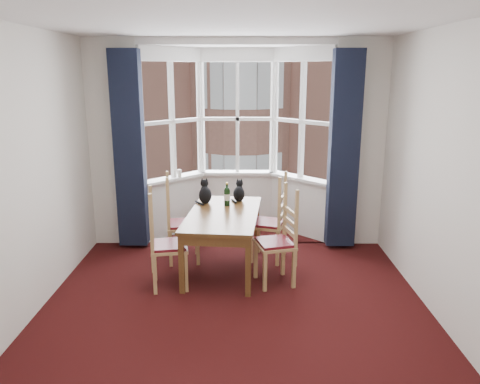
{
  "coord_description": "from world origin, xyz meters",
  "views": [
    {
      "loc": [
        0.09,
        -4.05,
        2.38
      ],
      "look_at": [
        0.05,
        1.05,
        1.05
      ],
      "focal_mm": 35.0,
      "sensor_mm": 36.0,
      "label": 1
    }
  ],
  "objects_px": {
    "cat_right": "(239,193)",
    "chair_right_far": "(275,225)",
    "dining_table": "(223,219)",
    "chair_left_near": "(161,247)",
    "candle_tall": "(179,173)",
    "cat_left": "(205,194)",
    "chair_left_far": "(176,226)",
    "chair_right_near": "(282,243)",
    "wine_bottle": "(227,196)"
  },
  "relations": [
    {
      "from": "cat_left",
      "to": "cat_right",
      "type": "height_order",
      "value": "cat_left"
    },
    {
      "from": "cat_left",
      "to": "chair_right_far",
      "type": "bearing_deg",
      "value": -11.22
    },
    {
      "from": "chair_right_near",
      "to": "cat_left",
      "type": "height_order",
      "value": "cat_left"
    },
    {
      "from": "cat_right",
      "to": "wine_bottle",
      "type": "distance_m",
      "value": 0.27
    },
    {
      "from": "wine_bottle",
      "to": "chair_right_near",
      "type": "bearing_deg",
      "value": -47.52
    },
    {
      "from": "chair_left_far",
      "to": "chair_right_near",
      "type": "distance_m",
      "value": 1.44
    },
    {
      "from": "chair_left_near",
      "to": "candle_tall",
      "type": "bearing_deg",
      "value": 90.42
    },
    {
      "from": "cat_left",
      "to": "wine_bottle",
      "type": "bearing_deg",
      "value": -22.9
    },
    {
      "from": "cat_left",
      "to": "wine_bottle",
      "type": "relative_size",
      "value": 1.09
    },
    {
      "from": "chair_left_far",
      "to": "candle_tall",
      "type": "relative_size",
      "value": 8.34
    },
    {
      "from": "dining_table",
      "to": "cat_right",
      "type": "distance_m",
      "value": 0.59
    },
    {
      "from": "dining_table",
      "to": "wine_bottle",
      "type": "distance_m",
      "value": 0.38
    },
    {
      "from": "cat_right",
      "to": "chair_right_near",
      "type": "bearing_deg",
      "value": -61.63
    },
    {
      "from": "chair_right_near",
      "to": "candle_tall",
      "type": "xyz_separation_m",
      "value": [
        -1.38,
        1.65,
        0.45
      ]
    },
    {
      "from": "cat_left",
      "to": "chair_left_near",
      "type": "bearing_deg",
      "value": -113.86
    },
    {
      "from": "cat_left",
      "to": "cat_right",
      "type": "distance_m",
      "value": 0.45
    },
    {
      "from": "cat_left",
      "to": "cat_right",
      "type": "bearing_deg",
      "value": 12.47
    },
    {
      "from": "cat_left",
      "to": "candle_tall",
      "type": "distance_m",
      "value": 0.93
    },
    {
      "from": "dining_table",
      "to": "candle_tall",
      "type": "relative_size",
      "value": 14.61
    },
    {
      "from": "chair_left_far",
      "to": "cat_right",
      "type": "relative_size",
      "value": 3.13
    },
    {
      "from": "candle_tall",
      "to": "cat_left",
      "type": "bearing_deg",
      "value": -61.85
    },
    {
      "from": "chair_right_far",
      "to": "chair_right_near",
      "type": "bearing_deg",
      "value": -86.44
    },
    {
      "from": "chair_left_near",
      "to": "chair_right_far",
      "type": "height_order",
      "value": "same"
    },
    {
      "from": "dining_table",
      "to": "chair_left_near",
      "type": "bearing_deg",
      "value": -142.26
    },
    {
      "from": "chair_right_far",
      "to": "wine_bottle",
      "type": "distance_m",
      "value": 0.72
    },
    {
      "from": "chair_right_near",
      "to": "cat_right",
      "type": "bearing_deg",
      "value": 118.37
    },
    {
      "from": "chair_right_near",
      "to": "chair_right_far",
      "type": "xyz_separation_m",
      "value": [
        -0.04,
        0.65,
        0.0
      ]
    },
    {
      "from": "chair_right_far",
      "to": "dining_table",
      "type": "bearing_deg",
      "value": -158.2
    },
    {
      "from": "chair_left_far",
      "to": "candle_tall",
      "type": "height_order",
      "value": "candle_tall"
    },
    {
      "from": "chair_right_near",
      "to": "wine_bottle",
      "type": "bearing_deg",
      "value": 132.48
    },
    {
      "from": "chair_right_near",
      "to": "chair_left_near",
      "type": "bearing_deg",
      "value": -174.64
    },
    {
      "from": "chair_left_far",
      "to": "cat_right",
      "type": "distance_m",
      "value": 0.92
    },
    {
      "from": "chair_left_far",
      "to": "chair_right_near",
      "type": "relative_size",
      "value": 1.0
    },
    {
      "from": "chair_left_near",
      "to": "cat_right",
      "type": "relative_size",
      "value": 3.13
    },
    {
      "from": "dining_table",
      "to": "chair_right_far",
      "type": "distance_m",
      "value": 0.71
    },
    {
      "from": "chair_right_near",
      "to": "candle_tall",
      "type": "height_order",
      "value": "candle_tall"
    },
    {
      "from": "cat_right",
      "to": "chair_right_far",
      "type": "bearing_deg",
      "value": -30.78
    },
    {
      "from": "chair_left_near",
      "to": "chair_left_far",
      "type": "xyz_separation_m",
      "value": [
        0.06,
        0.75,
        0.0
      ]
    },
    {
      "from": "wine_bottle",
      "to": "cat_left",
      "type": "bearing_deg",
      "value": 157.1
    },
    {
      "from": "dining_table",
      "to": "chair_right_near",
      "type": "height_order",
      "value": "chair_right_near"
    },
    {
      "from": "chair_right_far",
      "to": "cat_right",
      "type": "relative_size",
      "value": 3.13
    },
    {
      "from": "chair_left_far",
      "to": "chair_right_near",
      "type": "bearing_deg",
      "value": -25.67
    },
    {
      "from": "chair_right_far",
      "to": "candle_tall",
      "type": "height_order",
      "value": "candle_tall"
    },
    {
      "from": "chair_left_far",
      "to": "chair_right_far",
      "type": "distance_m",
      "value": 1.26
    },
    {
      "from": "chair_left_near",
      "to": "cat_right",
      "type": "bearing_deg",
      "value": 50.82
    },
    {
      "from": "cat_left",
      "to": "wine_bottle",
      "type": "distance_m",
      "value": 0.31
    },
    {
      "from": "chair_right_far",
      "to": "cat_left",
      "type": "bearing_deg",
      "value": 168.78
    },
    {
      "from": "chair_right_far",
      "to": "candle_tall",
      "type": "bearing_deg",
      "value": 143.27
    },
    {
      "from": "chair_left_near",
      "to": "chair_right_far",
      "type": "distance_m",
      "value": 1.54
    },
    {
      "from": "cat_right",
      "to": "wine_bottle",
      "type": "height_order",
      "value": "wine_bottle"
    }
  ]
}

